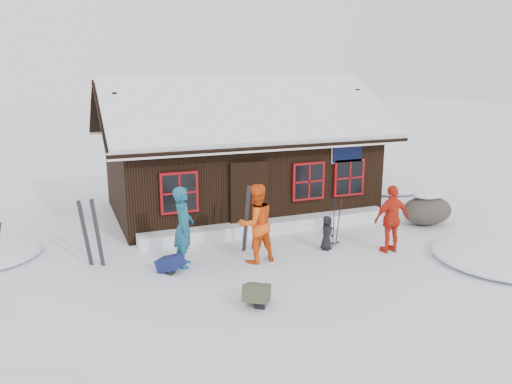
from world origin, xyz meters
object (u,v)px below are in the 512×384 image
Objects in this scene: skier_crouched at (327,233)px; backpack_olive at (257,297)px; ski_poles at (336,223)px; backpack_blue at (170,266)px; skier_teal at (184,227)px; skier_orange_left at (256,223)px; skier_orange_right at (392,219)px; boulder at (427,209)px.

skier_crouched is 3.68m from backpack_olive.
ski_poles is at bearing -11.54° from skier_crouched.
backpack_olive is (1.23, -2.29, 0.02)m from backpack_blue.
skier_teal is at bearing 140.97° from skier_crouched.
backpack_blue is (-0.41, -0.27, -0.82)m from skier_teal.
skier_orange_left is at bearing 102.54° from backpack_olive.
skier_orange_left is at bearing -86.03° from skier_teal.
skier_teal is 2.81m from backpack_olive.
skier_orange_right is 2.81× the size of backpack_olive.
skier_teal is 2.13× the size of skier_crouched.
ski_poles reaches higher than skier_crouched.
backpack_olive is (-2.88, -2.28, -0.28)m from skier_crouched.
skier_orange_right is at bearing -51.54° from backpack_blue.
backpack_blue is (-8.03, -0.82, -0.32)m from boulder.
backpack_olive is (-4.32, -1.53, -0.70)m from skier_orange_right.
ski_poles is at bearing -40.30° from skier_orange_right.
backpack_blue is at bearing 145.21° from skier_crouched.
boulder is at bearing -22.89° from skier_crouched.
skier_orange_left is 3.11× the size of backpack_olive.
skier_orange_right reaches higher than skier_crouched.
ski_poles is at bearing 178.70° from skier_orange_left.
skier_crouched is at bearing -77.52° from skier_teal.
ski_poles is 2.48× the size of backpack_blue.
skier_orange_right reaches higher than ski_poles.
backpack_blue is (-5.54, 0.76, -0.73)m from skier_orange_right.
skier_orange_left is at bearing -171.15° from boulder.
boulder reaches higher than backpack_blue.
skier_orange_left is at bearing -173.79° from ski_poles.
boulder is at bearing -178.65° from skier_orange_left.
skier_orange_right is 3.22× the size of backpack_blue.
ski_poles is 2.17× the size of backpack_olive.
skier_teal is at bearing -175.92° from boulder.
skier_teal is 4.07m from ski_poles.
skier_crouched is 0.43m from ski_poles.
skier_crouched is at bearing -43.83° from backpack_blue.
boulder is 1.17× the size of ski_poles.
ski_poles reaches higher than backpack_olive.
ski_poles is (0.36, 0.16, 0.18)m from skier_crouched.
skier_crouched is 0.58× the size of boulder.
skier_orange_left is at bearing 148.23° from skier_crouched.
skier_teal is at bearing -11.56° from skier_orange_right.
skier_teal is at bearing -9.92° from backpack_blue.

